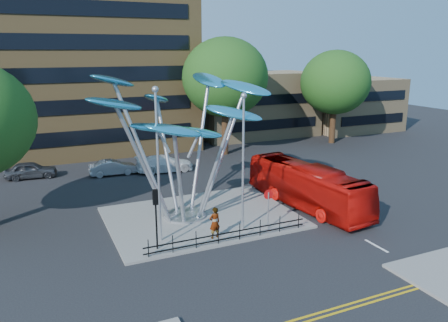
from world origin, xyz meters
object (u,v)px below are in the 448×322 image
leaf_sculpture (180,114)px  red_bus (307,186)px  tree_far (335,82)px  traffic_light_island (156,207)px  street_lamp_left (158,152)px  parked_car_mid (113,168)px  tree_right (225,77)px  parked_car_right (165,164)px  parked_car_left (31,170)px  street_lamp_right (243,150)px  pedestrian (215,223)px  no_entry_sign_island (268,202)px

leaf_sculpture → red_bus: bearing=-10.4°
tree_far → traffic_light_island: bearing=-144.2°
street_lamp_left → parked_car_mid: 16.01m
tree_right → leaf_sculpture: bearing=-123.3°
leaf_sculpture → red_bus: 10.32m
red_bus → parked_car_mid: size_ratio=2.66×
street_lamp_left → parked_car_right: size_ratio=1.71×
parked_car_left → tree_right: bearing=-81.7°
tree_right → leaf_sculpture: size_ratio=0.95×
street_lamp_right → street_lamp_left: bearing=174.3°
pedestrian → tree_right: bearing=-123.0°
street_lamp_right → parked_car_right: (-0.37, 15.00, -4.35)m
red_bus → pedestrian: red_bus is taller
street_lamp_right → parked_car_right: size_ratio=1.61×
red_bus → tree_far: bearing=42.1°
parked_car_right → no_entry_sign_island: bearing=-170.4°
street_lamp_left → traffic_light_island: (-0.50, -1.00, -2.74)m
street_lamp_right → no_entry_sign_island: (1.50, -0.48, -3.28)m
street_lamp_right → parked_car_right: street_lamp_right is taller
leaf_sculpture → street_lamp_right: bearing=-55.1°
no_entry_sign_island → parked_car_mid: (-6.37, 16.29, -1.14)m
traffic_light_island → street_lamp_left: bearing=63.4°
traffic_light_island → parked_car_mid: size_ratio=0.84×
leaf_sculpture → traffic_light_island: size_ratio=3.71×
street_lamp_left → street_lamp_right: bearing=-5.7°
street_lamp_right → pedestrian: street_lamp_right is taller
parked_car_mid → parked_car_left: bearing=76.1°
street_lamp_right → traffic_light_island: size_ratio=2.42×
red_bus → street_lamp_left: bearing=-177.4°
street_lamp_left → no_entry_sign_island: size_ratio=3.59×
tree_far → parked_car_mid: size_ratio=2.65×
parked_car_left → parked_car_mid: bearing=-101.6°
no_entry_sign_island → red_bus: red_bus is taller
no_entry_sign_island → parked_car_left: (-13.02, 18.22, -1.09)m
traffic_light_island → parked_car_left: (-6.02, 18.24, -1.89)m
leaf_sculpture → street_lamp_left: bearing=-127.4°
red_bus → traffic_light_island: bearing=-173.0°
leaf_sculpture → pedestrian: bearing=-83.0°
no_entry_sign_island → tree_far: bearing=44.3°
parked_car_right → parked_car_mid: bearing=82.6°
leaf_sculpture → traffic_light_island: leaf_sculpture is taller
tree_far → parked_car_left: bearing=-177.8°
street_lamp_right → no_entry_sign_island: bearing=-17.9°
no_entry_sign_island → red_bus: size_ratio=0.23×
street_lamp_left → parked_car_right: street_lamp_left is taller
traffic_light_island → no_entry_sign_island: 7.05m
street_lamp_left → no_entry_sign_island: street_lamp_left is taller
leaf_sculpture → parked_car_mid: (-2.30, 12.12, -6.20)m
red_bus → parked_car_right: size_ratio=2.10×
tree_right → pedestrian: (-9.55, -19.50, -6.94)m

